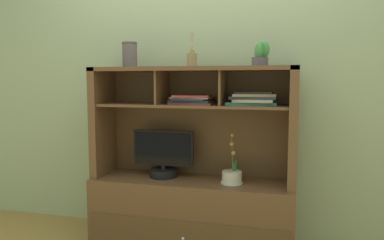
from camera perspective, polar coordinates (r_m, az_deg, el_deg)
name	(u,v)px	position (r m, az deg, el deg)	size (l,w,h in m)	color
back_wall	(200,64)	(3.03, 1.28, 8.68)	(6.00, 0.02, 2.80)	#A2B38B
media_console	(192,192)	(2.90, 0.04, -11.05)	(1.53, 0.51, 1.36)	brown
tv_monitor	(163,158)	(2.90, -4.47, -5.83)	(0.48, 0.21, 0.37)	black
potted_orchid	(232,176)	(2.75, 6.19, -8.67)	(0.17, 0.17, 0.37)	beige
magazine_stack_left	(192,100)	(2.76, 0.04, 3.17)	(0.35, 0.25, 0.07)	#9B3831
magazine_stack_centre	(253,99)	(2.73, 9.38, 3.27)	(0.37, 0.29, 0.10)	#438170
diffuser_bottle	(192,60)	(2.77, 0.01, 9.31)	(0.08, 0.08, 0.25)	#917B50
potted_succulent	(260,55)	(2.68, 10.53, 9.83)	(0.13, 0.13, 0.18)	#544A53
ceramic_vase	(130,55)	(2.94, -9.57, 9.94)	(0.12, 0.12, 0.20)	#595052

